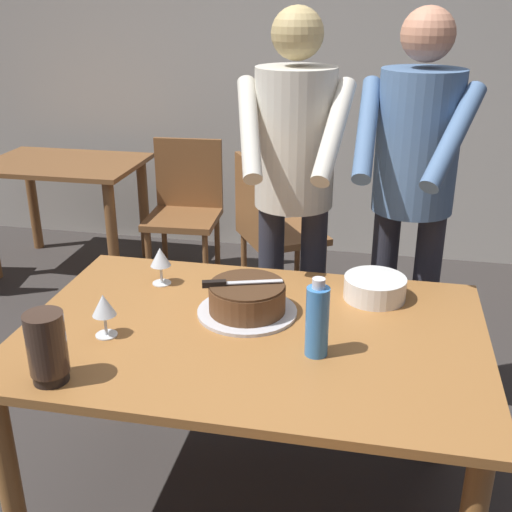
{
  "coord_description": "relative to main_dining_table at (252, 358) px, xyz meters",
  "views": [
    {
      "loc": [
        0.38,
        -1.78,
        1.76
      ],
      "look_at": [
        -0.04,
        0.26,
        0.9
      ],
      "focal_mm": 44.84,
      "sensor_mm": 36.0,
      "label": 1
    }
  ],
  "objects": [
    {
      "name": "ground_plane",
      "position": [
        0.0,
        0.0,
        -0.64
      ],
      "size": [
        14.0,
        14.0,
        0.0
      ],
      "primitive_type": "plane",
      "color": "#383330"
    },
    {
      "name": "back_wall",
      "position": [
        0.0,
        2.66,
        0.71
      ],
      "size": [
        10.0,
        0.12,
        2.7
      ],
      "primitive_type": "cube",
      "color": "#BCB7AD",
      "rests_on": "ground_plane"
    },
    {
      "name": "main_dining_table",
      "position": [
        0.0,
        0.0,
        0.0
      ],
      "size": [
        1.5,
        0.99,
        0.75
      ],
      "color": "#9E6633",
      "rests_on": "ground_plane"
    },
    {
      "name": "cake_on_platter",
      "position": [
        -0.04,
        0.11,
        0.16
      ],
      "size": [
        0.34,
        0.34,
        0.11
      ],
      "color": "silver",
      "rests_on": "main_dining_table"
    },
    {
      "name": "cake_knife",
      "position": [
        -0.11,
        0.09,
        0.22
      ],
      "size": [
        0.26,
        0.1,
        0.02
      ],
      "color": "silver",
      "rests_on": "cake_on_platter"
    },
    {
      "name": "plate_stack",
      "position": [
        0.38,
        0.31,
        0.15
      ],
      "size": [
        0.22,
        0.22,
        0.08
      ],
      "color": "white",
      "rests_on": "main_dining_table"
    },
    {
      "name": "wine_glass_near",
      "position": [
        -0.41,
        0.28,
        0.21
      ],
      "size": [
        0.08,
        0.08,
        0.14
      ],
      "color": "silver",
      "rests_on": "main_dining_table"
    },
    {
      "name": "wine_glass_far",
      "position": [
        -0.45,
        -0.13,
        0.21
      ],
      "size": [
        0.08,
        0.08,
        0.14
      ],
      "color": "silver",
      "rests_on": "main_dining_table"
    },
    {
      "name": "water_bottle",
      "position": [
        0.22,
        -0.11,
        0.22
      ],
      "size": [
        0.07,
        0.07,
        0.25
      ],
      "color": "#387AC6",
      "rests_on": "main_dining_table"
    },
    {
      "name": "hurricane_lamp",
      "position": [
        -0.49,
        -0.4,
        0.21
      ],
      "size": [
        0.11,
        0.11,
        0.21
      ],
      "color": "black",
      "rests_on": "main_dining_table"
    },
    {
      "name": "person_cutting_cake",
      "position": [
        0.02,
        0.71,
        0.43
      ],
      "size": [
        0.47,
        0.56,
        1.72
      ],
      "color": "#2D2D38",
      "rests_on": "ground_plane"
    },
    {
      "name": "person_standing_beside",
      "position": [
        0.5,
        0.74,
        0.43
      ],
      "size": [
        0.46,
        0.58,
        1.72
      ],
      "color": "#2D2D38",
      "rests_on": "ground_plane"
    },
    {
      "name": "background_table",
      "position": [
        -1.67,
        1.96,
        -0.07
      ],
      "size": [
        1.0,
        0.7,
        0.74
      ],
      "color": "brown",
      "rests_on": "ground_plane"
    },
    {
      "name": "background_chair_1",
      "position": [
        -0.85,
        1.95,
        -0.15
      ],
      "size": [
        0.47,
        0.47,
        0.9
      ],
      "color": "brown",
      "rests_on": "ground_plane"
    },
    {
      "name": "background_chair_2",
      "position": [
        -0.24,
        1.68,
        -0.15
      ],
      "size": [
        0.61,
        0.61,
        0.9
      ],
      "color": "brown",
      "rests_on": "ground_plane"
    }
  ]
}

